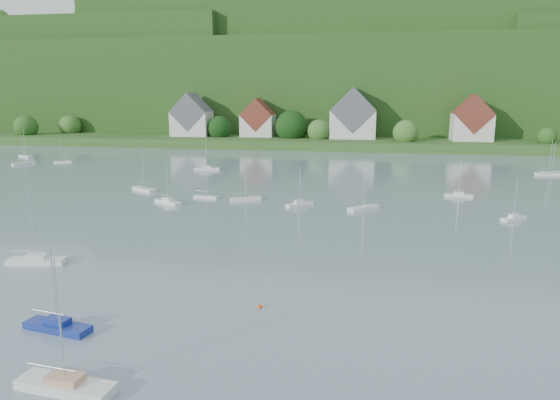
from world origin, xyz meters
name	(u,v)px	position (x,y,z in m)	size (l,w,h in m)	color
far_shore_strip	(341,139)	(0.00, 200.00, 1.50)	(600.00, 60.00, 3.00)	#2D551F
forested_ridge	(351,84)	(0.39, 268.57, 22.89)	(620.00, 181.22, 69.89)	#1C4014
village_building_0	(192,118)	(-55.00, 187.00, 9.51)	(14.00, 10.40, 16.00)	beige
village_building_1	(258,121)	(-30.00, 189.00, 8.75)	(12.00, 9.36, 14.00)	beige
village_building_2	(353,118)	(5.00, 188.00, 10.27)	(16.00, 11.44, 18.00)	beige
village_building_3	(472,122)	(45.00, 186.00, 9.43)	(13.00, 10.40, 15.50)	beige
near_sailboat_1	(58,325)	(-13.79, 38.51, 0.44)	(6.23, 2.71, 8.14)	navy
near_sailboat_2	(66,384)	(-7.95, 30.54, 0.47)	(7.08, 2.64, 9.33)	white
near_sailboat_6	(36,260)	(-26.26, 53.38, 0.46)	(6.77, 3.04, 8.83)	white
mooring_buoy_3	(260,308)	(2.04, 45.94, 0.00)	(0.44, 0.44, 0.44)	#EE490A
far_sailboat_cluster	(318,182)	(0.58, 111.45, 0.37)	(196.48, 58.81, 8.71)	white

